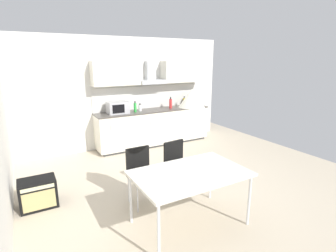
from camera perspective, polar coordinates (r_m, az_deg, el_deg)
ground_plane at (r=4.57m, az=2.12°, el=-14.24°), size 7.25×8.39×0.02m
wall_back at (r=6.65m, az=-10.80°, el=7.01°), size 5.80×0.10×2.70m
kitchen_counter at (r=6.81m, az=-3.03°, el=-0.19°), size 3.00×0.62×0.92m
backsplash_tile at (r=6.92m, az=-4.17°, el=6.31°), size 2.98×0.02×0.58m
upper_wall_cabinets at (r=6.72m, az=-3.69°, el=11.47°), size 2.98×0.40×0.56m
microwave at (r=6.33m, az=-10.88°, el=3.96°), size 0.48×0.35×0.28m
coffee_maker at (r=7.29m, az=5.09°, el=5.61°), size 0.18×0.19×0.30m
bottle_red at (r=6.89m, az=0.56°, el=4.94°), size 0.08×0.08×0.29m
bottle_green at (r=6.44m, az=-7.16°, el=4.06°), size 0.07×0.07×0.27m
bottle_yellow at (r=7.15m, az=3.53°, el=5.21°), size 0.06×0.06×0.28m
bottle_white at (r=6.54m, az=-6.12°, el=3.96°), size 0.08×0.08×0.19m
dining_table at (r=3.48m, az=4.83°, el=-10.65°), size 1.47×0.94×0.76m
chair_far_right at (r=4.36m, az=1.99°, el=-7.82°), size 0.44×0.44×0.87m
chair_far_left at (r=4.09m, az=-5.98°, el=-9.49°), size 0.41×0.41×0.87m
guitar_amp at (r=4.52m, az=-26.43°, el=-12.97°), size 0.52×0.37×0.44m
pendant_lamp at (r=3.19m, az=5.21°, el=6.08°), size 0.32×0.32×0.22m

